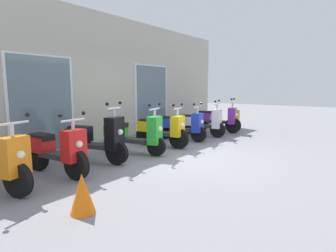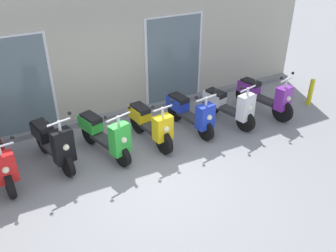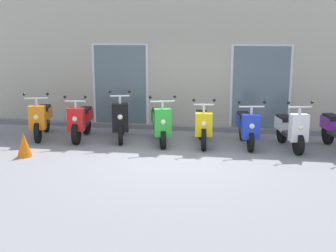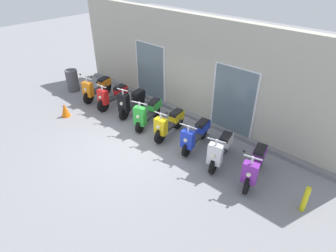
{
  "view_description": "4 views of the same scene",
  "coord_description": "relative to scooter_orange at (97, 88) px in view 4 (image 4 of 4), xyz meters",
  "views": [
    {
      "loc": [
        -5.13,
        -3.41,
        1.58
      ],
      "look_at": [
        0.5,
        0.89,
        0.58
      ],
      "focal_mm": 29.58,
      "sensor_mm": 36.0,
      "label": 1
    },
    {
      "loc": [
        -2.21,
        -5.1,
        4.38
      ],
      "look_at": [
        0.78,
        0.77,
        0.52
      ],
      "focal_mm": 39.04,
      "sensor_mm": 36.0,
      "label": 2
    },
    {
      "loc": [
        1.46,
        -9.13,
        2.7
      ],
      "look_at": [
        -0.23,
        0.7,
        0.51
      ],
      "focal_mm": 47.61,
      "sensor_mm": 36.0,
      "label": 3
    },
    {
      "loc": [
        5.88,
        -4.71,
        5.25
      ],
      "look_at": [
        0.7,
        0.86,
        0.54
      ],
      "focal_mm": 30.45,
      "sensor_mm": 36.0,
      "label": 4
    }
  ],
  "objects": [
    {
      "name": "scooter_blue",
      "position": [
        5.1,
        0.02,
        -0.01
      ],
      "size": [
        0.67,
        1.56,
        1.15
      ],
      "color": "black",
      "rests_on": "ground_plane"
    },
    {
      "name": "ground_plane",
      "position": [
        3.54,
        -1.16,
        -0.47
      ],
      "size": [
        40.0,
        40.0,
        0.0
      ],
      "primitive_type": "plane",
      "color": "gray"
    },
    {
      "name": "scooter_black",
      "position": [
        2.05,
        0.08,
        0.03
      ],
      "size": [
        0.68,
        1.53,
        1.29
      ],
      "color": "black",
      "rests_on": "ground_plane"
    },
    {
      "name": "scooter_purple",
      "position": [
        7.14,
        -0.09,
        0.01
      ],
      "size": [
        0.69,
        1.66,
        1.21
      ],
      "color": "black",
      "rests_on": "ground_plane"
    },
    {
      "name": "curb_bollard",
      "position": [
        8.54,
        -0.26,
        -0.12
      ],
      "size": [
        0.12,
        0.12,
        0.7
      ],
      "primitive_type": "cylinder",
      "color": "yellow",
      "rests_on": "ground_plane"
    },
    {
      "name": "scooter_green",
      "position": [
        3.05,
        -0.05,
        0.01
      ],
      "size": [
        0.82,
        1.56,
        1.22
      ],
      "color": "black",
      "rests_on": "ground_plane"
    },
    {
      "name": "scooter_red",
      "position": [
        1.06,
        -0.01,
        -0.02
      ],
      "size": [
        0.56,
        1.59,
        1.16
      ],
      "color": "black",
      "rests_on": "ground_plane"
    },
    {
      "name": "scooter_orange",
      "position": [
        0.0,
        0.0,
        0.0
      ],
      "size": [
        0.77,
        1.64,
        1.21
      ],
      "color": "black",
      "rests_on": "ground_plane"
    },
    {
      "name": "traffic_cone",
      "position": [
        0.39,
        -1.71,
        -0.21
      ],
      "size": [
        0.32,
        0.32,
        0.52
      ],
      "primitive_type": "cone",
      "color": "orange",
      "rests_on": "ground_plane"
    },
    {
      "name": "trash_bin",
      "position": [
        -1.42,
        -0.27,
        -0.01
      ],
      "size": [
        0.5,
        0.5,
        0.93
      ],
      "primitive_type": "cylinder",
      "color": "#4C4C51",
      "rests_on": "ground_plane"
    },
    {
      "name": "storefront_facade",
      "position": [
        3.54,
        1.63,
        1.25
      ],
      "size": [
        11.43,
        0.5,
        3.56
      ],
      "color": "#B2AD9E",
      "rests_on": "ground_plane"
    },
    {
      "name": "scooter_white",
      "position": [
        6.08,
        -0.09,
        -0.01
      ],
      "size": [
        0.73,
        1.53,
        1.19
      ],
      "color": "black",
      "rests_on": "ground_plane"
    },
    {
      "name": "scooter_yellow",
      "position": [
        4.07,
        -0.04,
        -0.01
      ],
      "size": [
        0.58,
        1.57,
        1.17
      ],
      "color": "black",
      "rests_on": "ground_plane"
    }
  ]
}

